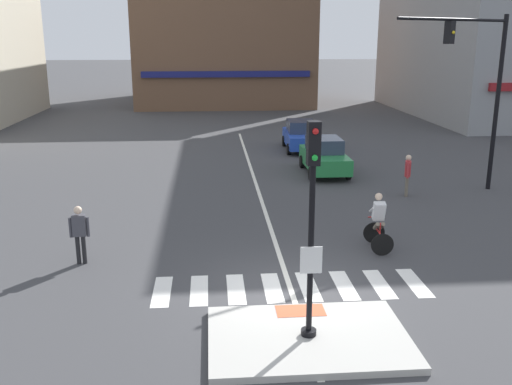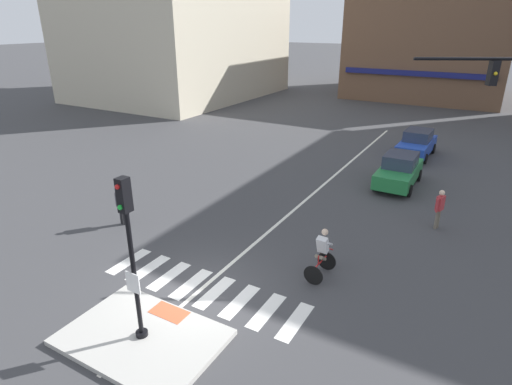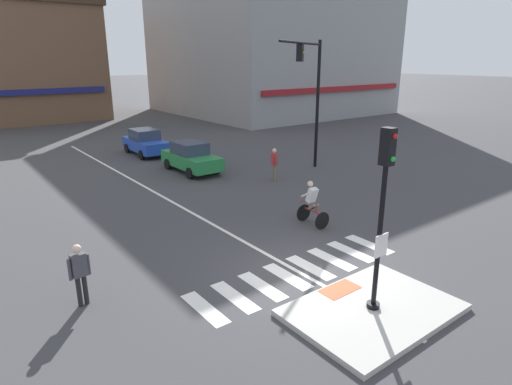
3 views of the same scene
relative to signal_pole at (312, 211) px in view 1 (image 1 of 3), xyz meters
name	(u,v)px [view 1 (image 1 of 3)]	position (x,y,z in m)	size (l,w,h in m)	color
ground_plane	(291,290)	(0.00, 2.53, -2.83)	(300.00, 300.00, 0.00)	#3D3D3F
traffic_island	(308,338)	(0.00, 0.01, -2.76)	(4.15, 2.87, 0.15)	#B2AFA8
tactile_pad_front	(300,311)	(0.00, 1.09, -2.68)	(1.10, 0.60, 0.01)	#DB5B38
signal_pole	(312,211)	(0.00, 0.00, 0.00)	(0.44, 0.38, 4.45)	black
crosswalk_stripe_a	(162,291)	(-3.23, 2.69, -2.83)	(0.44, 1.80, 0.01)	silver
crosswalk_stripe_b	(199,290)	(-2.30, 2.69, -2.83)	(0.44, 1.80, 0.01)	silver
crosswalk_stripe_c	(236,289)	(-1.38, 2.69, -2.83)	(0.44, 1.80, 0.01)	silver
crosswalk_stripe_d	(272,288)	(-0.46, 2.69, -2.83)	(0.44, 1.80, 0.01)	silver
crosswalk_stripe_e	(308,286)	(0.46, 2.69, -2.83)	(0.44, 1.80, 0.01)	silver
crosswalk_stripe_f	(344,285)	(1.38, 2.69, -2.83)	(0.44, 1.80, 0.01)	silver
crosswalk_stripe_g	(379,284)	(2.30, 2.69, -2.83)	(0.44, 1.80, 0.01)	silver
crosswalk_stripe_h	(414,283)	(3.23, 2.69, -2.83)	(0.44, 1.80, 0.01)	silver
lane_centre_line	(257,188)	(-0.01, 12.53, -2.83)	(0.14, 28.00, 0.01)	silver
traffic_light_mast	(482,77)	(8.55, 11.12, 1.79)	(5.32, 2.93, 6.97)	black
building_corner_left	(223,41)	(-0.46, 46.56, 2.93)	(16.12, 16.86, 11.49)	brown
car_blue_eastbound_distant	(301,136)	(3.13, 20.73, -2.02)	(1.94, 4.15, 1.64)	#2347B7
car_green_eastbound_far	(324,156)	(3.30, 15.03, -2.02)	(1.85, 4.10, 1.64)	#237A3D
cyclist	(379,221)	(2.97, 5.22, -1.96)	(0.71, 1.12, 1.68)	black
pedestrian_at_curb_left	(79,230)	(-5.59, 4.72, -1.85)	(0.55, 0.25, 1.67)	black
pedestrian_waiting_far_side	(408,172)	(5.78, 10.84, -1.85)	(0.32, 0.53, 1.67)	#6B6051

